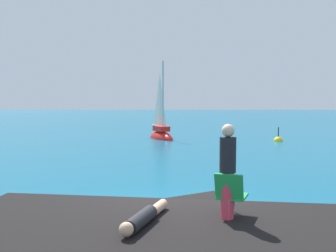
% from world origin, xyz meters
% --- Properties ---
extents(ground_plane, '(160.00, 160.00, 0.00)m').
position_xyz_m(ground_plane, '(0.00, 0.00, 0.00)').
color(ground_plane, '#0F5675').
extents(shore_ledge, '(8.54, 4.41, 0.59)m').
position_xyz_m(shore_ledge, '(0.32, -2.59, 0.29)').
color(shore_ledge, black).
rests_on(shore_ledge, ground).
extents(boulder_seaward, '(1.36, 1.15, 0.97)m').
position_xyz_m(boulder_seaward, '(1.01, -1.00, 0.00)').
color(boulder_seaward, black).
rests_on(boulder_seaward, ground).
extents(boulder_inland, '(1.60, 1.88, 1.12)m').
position_xyz_m(boulder_inland, '(0.60, -0.75, 0.00)').
color(boulder_inland, black).
rests_on(boulder_inland, ground).
extents(sailboat_near, '(2.21, 3.03, 5.52)m').
position_xyz_m(sailboat_near, '(-1.03, 16.52, 0.30)').
color(sailboat_near, red).
rests_on(sailboat_near, ground).
extents(person_sunbather, '(0.67, 1.72, 0.25)m').
position_xyz_m(person_sunbather, '(-0.43, -2.40, 0.70)').
color(person_sunbather, black).
rests_on(person_sunbather, shore_ledge).
extents(person_standing, '(0.28, 0.28, 1.62)m').
position_xyz_m(person_standing, '(0.97, -2.05, 1.45)').
color(person_standing, '#DB384C').
rests_on(person_standing, shore_ledge).
extents(beach_chair, '(0.65, 0.72, 0.80)m').
position_xyz_m(beach_chair, '(1.03, -2.01, 1.03)').
color(beach_chair, green).
rests_on(beach_chair, shore_ledge).
extents(marker_buoy, '(0.56, 0.56, 1.13)m').
position_xyz_m(marker_buoy, '(6.25, 15.28, 0.01)').
color(marker_buoy, yellow).
rests_on(marker_buoy, ground).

